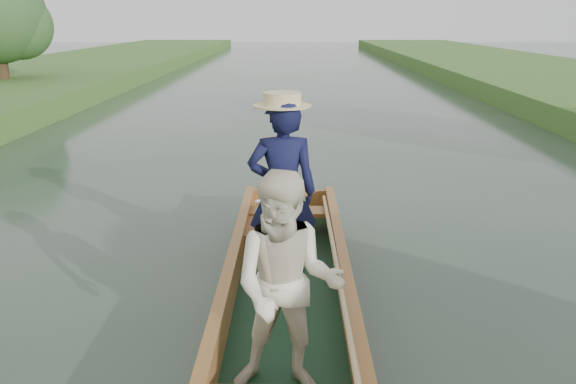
{
  "coord_description": "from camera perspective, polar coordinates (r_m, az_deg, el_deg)",
  "views": [
    {
      "loc": [
        0.06,
        -4.44,
        2.51
      ],
      "look_at": [
        0.0,
        0.6,
        0.95
      ],
      "focal_mm": 35.0,
      "sensor_mm": 36.0,
      "label": 1
    }
  ],
  "objects": [
    {
      "name": "ground",
      "position": [
        5.1,
        -0.09,
        -12.28
      ],
      "size": [
        120.0,
        120.0,
        0.0
      ],
      "primitive_type": "plane",
      "color": "#283D30",
      "rests_on": "ground"
    },
    {
      "name": "trees_far",
      "position": [
        11.39,
        -14.46,
        17.19
      ],
      "size": [
        21.88,
        14.68,
        4.52
      ],
      "color": "#47331E",
      "rests_on": "ground"
    },
    {
      "name": "punt",
      "position": [
        4.75,
        -0.31,
        -6.88
      ],
      "size": [
        1.15,
        5.0,
        1.87
      ],
      "color": "#13321B",
      "rests_on": "ground"
    }
  ]
}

